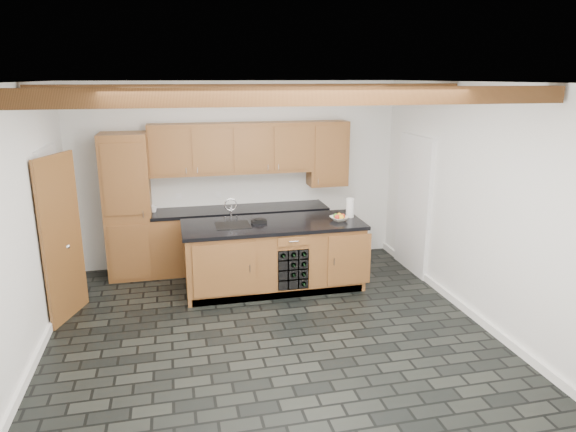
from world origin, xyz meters
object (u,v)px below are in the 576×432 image
kitchen_scale (259,221)px  paper_towel (350,208)px  fruit_bowl (339,219)px  island (274,255)px

kitchen_scale → paper_towel: paper_towel is taller
kitchen_scale → paper_towel: (1.31, 0.02, 0.11)m
fruit_bowl → island: bearing=174.8°
island → kitchen_scale: kitchen_scale is taller
fruit_bowl → kitchen_scale: bearing=173.5°
island → kitchen_scale: (-0.20, 0.04, 0.49)m
kitchen_scale → island: bearing=-19.1°
kitchen_scale → fruit_bowl: 1.11m
fruit_bowl → paper_towel: 0.27m
fruit_bowl → paper_towel: bearing=35.0°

